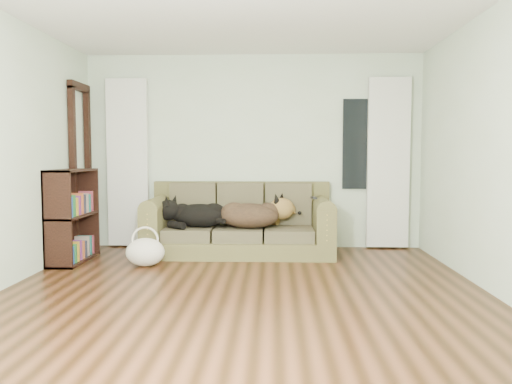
{
  "coord_description": "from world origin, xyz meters",
  "views": [
    {
      "loc": [
        0.28,
        -4.27,
        1.26
      ],
      "look_at": [
        0.07,
        1.6,
        0.82
      ],
      "focal_mm": 35.0,
      "sensor_mm": 36.0,
      "label": 1
    }
  ],
  "objects_px": {
    "dog_black_lab": "(196,216)",
    "tote_bag": "(145,252)",
    "sofa": "(239,219)",
    "dog_shepherd": "(253,216)",
    "bookshelf": "(73,219)"
  },
  "relations": [
    {
      "from": "tote_bag",
      "to": "sofa",
      "type": "bearing_deg",
      "value": 35.85
    },
    {
      "from": "sofa",
      "to": "dog_black_lab",
      "type": "bearing_deg",
      "value": -177.61
    },
    {
      "from": "sofa",
      "to": "dog_black_lab",
      "type": "xyz_separation_m",
      "value": [
        -0.54,
        -0.02,
        0.03
      ]
    },
    {
      "from": "dog_shepherd",
      "to": "dog_black_lab",
      "type": "bearing_deg",
      "value": 4.04
    },
    {
      "from": "sofa",
      "to": "tote_bag",
      "type": "distance_m",
      "value": 1.29
    },
    {
      "from": "dog_black_lab",
      "to": "bookshelf",
      "type": "relative_size",
      "value": 0.65
    },
    {
      "from": "dog_shepherd",
      "to": "tote_bag",
      "type": "xyz_separation_m",
      "value": [
        -1.19,
        -0.67,
        -0.33
      ]
    },
    {
      "from": "dog_black_lab",
      "to": "tote_bag",
      "type": "distance_m",
      "value": 0.91
    },
    {
      "from": "sofa",
      "to": "dog_black_lab",
      "type": "distance_m",
      "value": 0.55
    },
    {
      "from": "bookshelf",
      "to": "dog_black_lab",
      "type": "bearing_deg",
      "value": 26.22
    },
    {
      "from": "tote_bag",
      "to": "bookshelf",
      "type": "height_order",
      "value": "bookshelf"
    },
    {
      "from": "sofa",
      "to": "dog_shepherd",
      "type": "height_order",
      "value": "sofa"
    },
    {
      "from": "dog_black_lab",
      "to": "dog_shepherd",
      "type": "distance_m",
      "value": 0.72
    },
    {
      "from": "sofa",
      "to": "dog_shepherd",
      "type": "xyz_separation_m",
      "value": [
        0.18,
        -0.07,
        0.04
      ]
    },
    {
      "from": "dog_shepherd",
      "to": "tote_bag",
      "type": "height_order",
      "value": "dog_shepherd"
    }
  ]
}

